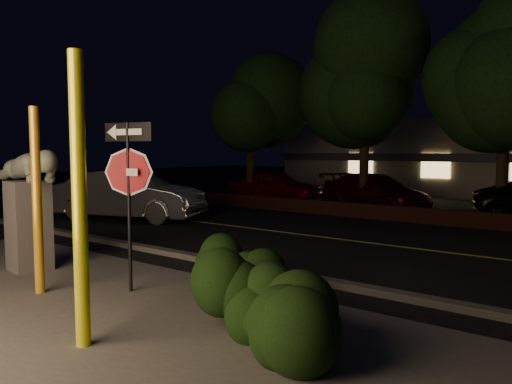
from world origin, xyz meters
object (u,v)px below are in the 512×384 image
(parked_car_darkred, at_px, (375,192))
(signpost, at_px, (128,173))
(yellow_pole_right, at_px, (79,202))
(sculpture, at_px, (28,197))
(yellow_pole_left, at_px, (37,201))
(parked_car_red, at_px, (275,186))
(silver_sedan, at_px, (129,195))

(parked_car_darkred, bearing_deg, signpost, -152.93)
(yellow_pole_right, distance_m, signpost, 2.32)
(yellow_pole_right, distance_m, sculpture, 4.43)
(yellow_pole_left, height_order, signpost, yellow_pole_left)
(parked_car_darkred, bearing_deg, yellow_pole_right, -148.58)
(sculpture, distance_m, parked_car_darkred, 13.65)
(parked_car_red, bearing_deg, signpost, -165.44)
(yellow_pole_left, xyz_separation_m, parked_car_darkred, (-0.75, 14.29, -0.81))
(yellow_pole_right, bearing_deg, sculpture, 159.96)
(signpost, bearing_deg, yellow_pole_left, -150.26)
(silver_sedan, bearing_deg, yellow_pole_right, -151.76)
(yellow_pole_right, height_order, signpost, yellow_pole_right)
(signpost, bearing_deg, silver_sedan, 130.46)
(yellow_pole_left, xyz_separation_m, signpost, (1.10, 0.98, 0.46))
(signpost, distance_m, silver_sedan, 9.02)
(parked_car_red, relative_size, parked_car_darkred, 0.89)
(yellow_pole_right, relative_size, signpost, 1.25)
(yellow_pole_right, relative_size, parked_car_red, 0.80)
(silver_sedan, bearing_deg, yellow_pole_left, -158.36)
(yellow_pole_right, height_order, parked_car_darkred, yellow_pole_right)
(signpost, height_order, sculpture, signpost)
(yellow_pole_right, relative_size, silver_sedan, 0.69)
(signpost, relative_size, sculpture, 1.18)
(sculpture, relative_size, parked_car_darkred, 0.48)
(sculpture, distance_m, parked_car_red, 14.05)
(sculpture, distance_m, silver_sedan, 7.24)
(sculpture, bearing_deg, yellow_pole_left, -15.96)
(parked_car_red, distance_m, parked_car_darkred, 4.80)
(sculpture, bearing_deg, signpost, 13.18)
(yellow_pole_left, distance_m, signpost, 1.54)
(signpost, relative_size, parked_car_darkred, 0.57)
(yellow_pole_right, height_order, silver_sedan, yellow_pole_right)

